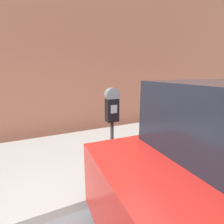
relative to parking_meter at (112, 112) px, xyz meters
name	(u,v)px	position (x,y,z in m)	size (l,w,h in m)	color
sidewalk	(84,155)	(-0.21, 0.95, -1.15)	(24.00, 2.80, 0.13)	#9E9B96
building_facade	(61,43)	(-0.21, 2.85, 1.43)	(24.00, 0.30, 5.29)	#935642
parking_meter	(112,112)	(0.00, 0.00, 0.00)	(0.22, 0.14, 1.47)	#2D2D30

